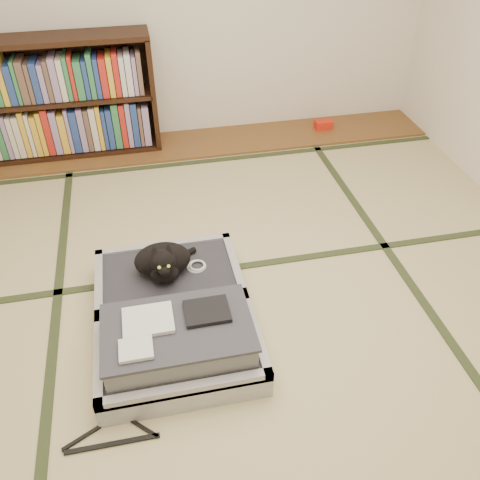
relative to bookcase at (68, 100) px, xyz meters
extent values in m
plane|color=#C6B484|center=(0.93, -2.07, -0.45)|extent=(4.50, 4.50, 0.00)
cube|color=brown|center=(0.93, -0.07, -0.44)|extent=(4.00, 0.50, 0.02)
cube|color=red|center=(2.10, -0.04, -0.40)|extent=(0.15, 0.09, 0.07)
cube|color=#2D381E|center=(-0.07, -2.07, -0.45)|extent=(0.05, 4.50, 0.01)
cube|color=#2D381E|center=(1.93, -2.07, -0.45)|extent=(0.05, 4.50, 0.01)
cube|color=#2D381E|center=(0.93, -1.67, -0.45)|extent=(4.00, 0.05, 0.01)
cube|color=#2D381E|center=(0.93, -0.37, -0.45)|extent=(4.00, 0.05, 0.01)
cube|color=black|center=(0.65, 0.00, 0.02)|extent=(0.04, 0.30, 0.86)
cube|color=black|center=(0.00, 0.00, -0.42)|extent=(1.33, 0.30, 0.04)
cube|color=black|center=(0.00, 0.00, 0.46)|extent=(1.33, 0.30, 0.04)
cube|color=black|center=(0.00, 0.00, 0.02)|extent=(1.27, 0.30, 0.03)
cube|color=black|center=(0.00, 0.14, 0.02)|extent=(1.33, 0.02, 0.86)
cube|color=gray|center=(0.00, -0.02, -0.20)|extent=(1.20, 0.21, 0.36)
cube|color=gray|center=(0.00, -0.02, 0.21)|extent=(1.20, 0.21, 0.32)
cube|color=#B5B4B9|center=(0.56, -2.32, -0.38)|extent=(0.79, 0.53, 0.14)
cube|color=#2C2C33|center=(0.56, -2.32, -0.35)|extent=(0.70, 0.44, 0.10)
cube|color=#B5B4B9|center=(0.56, -2.57, -0.31)|extent=(0.79, 0.04, 0.05)
cube|color=#B5B4B9|center=(0.56, -2.08, -0.31)|extent=(0.79, 0.04, 0.05)
cube|color=#B5B4B9|center=(0.19, -2.32, -0.31)|extent=(0.04, 0.53, 0.05)
cube|color=#B5B4B9|center=(0.93, -2.32, -0.31)|extent=(0.04, 0.53, 0.05)
cube|color=#B5B4B9|center=(0.56, -1.80, -0.38)|extent=(0.79, 0.53, 0.14)
cube|color=#2C2C33|center=(0.56, -1.80, -0.35)|extent=(0.70, 0.44, 0.10)
cube|color=#B5B4B9|center=(0.56, -2.04, -0.31)|extent=(0.79, 0.04, 0.05)
cube|color=#B5B4B9|center=(0.56, -1.56, -0.31)|extent=(0.79, 0.04, 0.05)
cube|color=#B5B4B9|center=(0.19, -1.80, -0.31)|extent=(0.04, 0.53, 0.05)
cube|color=#B5B4B9|center=(0.93, -1.80, -0.31)|extent=(0.04, 0.53, 0.05)
cylinder|color=black|center=(0.56, -2.06, -0.30)|extent=(0.71, 0.03, 0.03)
cube|color=gray|center=(0.56, -2.32, -0.25)|extent=(0.67, 0.41, 0.14)
cube|color=#36363D|center=(0.56, -2.32, -0.17)|extent=(0.69, 0.43, 0.02)
cube|color=silver|center=(0.43, -2.27, -0.15)|extent=(0.23, 0.19, 0.02)
cube|color=black|center=(0.71, -2.27, -0.15)|extent=(0.21, 0.17, 0.02)
cube|color=silver|center=(0.37, -2.43, -0.15)|extent=(0.15, 0.13, 0.02)
cube|color=white|center=(0.33, -2.58, -0.38)|extent=(0.06, 0.01, 0.04)
cube|color=white|center=(0.46, -2.58, -0.39)|extent=(0.05, 0.01, 0.04)
cube|color=orange|center=(0.82, -2.58, -0.38)|extent=(0.05, 0.01, 0.04)
cube|color=#197F33|center=(0.75, -2.58, -0.36)|extent=(0.04, 0.01, 0.03)
ellipsoid|color=black|center=(0.54, -1.79, -0.21)|extent=(0.30, 0.20, 0.19)
ellipsoid|color=black|center=(0.54, -1.88, -0.23)|extent=(0.15, 0.11, 0.11)
ellipsoid|color=black|center=(0.54, -1.91, -0.11)|extent=(0.13, 0.12, 0.12)
sphere|color=black|center=(0.54, -1.97, -0.13)|extent=(0.06, 0.06, 0.06)
cone|color=black|center=(0.50, -1.89, -0.05)|extent=(0.05, 0.06, 0.06)
cone|color=black|center=(0.58, -1.89, -0.05)|extent=(0.05, 0.06, 0.06)
sphere|color=#A5BF33|center=(0.52, -1.97, -0.10)|extent=(0.02, 0.02, 0.02)
sphere|color=#A5BF33|center=(0.56, -1.97, -0.10)|extent=(0.02, 0.02, 0.02)
cylinder|color=black|center=(0.65, -1.70, -0.27)|extent=(0.19, 0.11, 0.03)
torus|color=white|center=(0.72, -1.79, -0.29)|extent=(0.11, 0.11, 0.01)
torus|color=white|center=(0.73, -1.79, -0.28)|extent=(0.09, 0.09, 0.01)
cube|color=black|center=(0.22, -2.68, -0.44)|extent=(0.40, 0.02, 0.01)
cube|color=black|center=(0.10, -2.62, -0.44)|extent=(0.19, 0.10, 0.01)
cube|color=black|center=(0.34, -2.62, -0.44)|extent=(0.16, 0.15, 0.01)
cylinder|color=black|center=(0.22, -2.53, -0.44)|extent=(0.02, 0.07, 0.01)
camera|label=1|loc=(0.51, -3.91, 1.59)|focal=38.00mm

